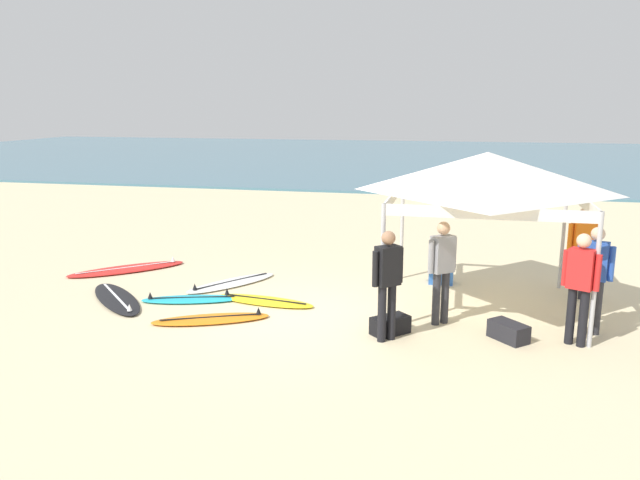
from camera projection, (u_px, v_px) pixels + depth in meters
ground_plane at (301, 317)px, 10.54m from camera, size 80.00×80.00×0.00m
sea at (424, 157)px, 41.86m from camera, size 80.00×36.00×0.10m
canopy_tent at (487, 173)px, 10.53m from camera, size 3.23×3.23×2.75m
surfboard_cyan at (191, 299)px, 11.36m from camera, size 1.89×1.02×0.19m
surfboard_white at (231, 283)px, 12.40m from camera, size 1.63×2.03×0.19m
surfboard_red at (127, 269)px, 13.46m from camera, size 2.29×2.20×0.19m
surfboard_black at (117, 299)px, 11.39m from camera, size 2.01×2.03×0.19m
surfboard_yellow at (264, 301)px, 11.27m from camera, size 1.96×0.78×0.19m
surfboard_orange at (211, 319)px, 10.31m from camera, size 1.99×1.28×0.19m
person_blue at (594, 273)px, 9.57m from camera, size 0.53×0.32×1.71m
person_grey at (442, 266)px, 10.00m from camera, size 0.44×0.40×1.71m
person_orange at (581, 247)px, 11.28m from camera, size 0.53×0.32×1.71m
person_red at (580, 282)px, 9.09m from camera, size 0.50×0.36×1.71m
person_black at (388, 278)px, 9.28m from camera, size 0.43×0.41×1.71m
gear_bag_near_tent at (508, 331)px, 9.46m from camera, size 0.64×0.66×0.28m
gear_bag_by_pole at (390, 325)px, 9.73m from camera, size 0.65×0.65×0.28m
cooler_box at (441, 274)px, 12.46m from camera, size 0.50×0.36×0.39m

